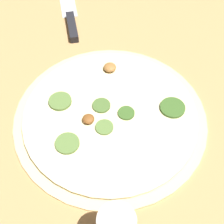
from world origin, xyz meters
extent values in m
plane|color=tan|center=(0.00, 0.00, 0.00)|extent=(3.00, 3.00, 0.00)
cylinder|color=beige|center=(0.00, 0.00, 0.00)|extent=(0.38, 0.38, 0.01)
cylinder|color=beige|center=(0.00, 0.00, 0.01)|extent=(0.34, 0.34, 0.00)
ellipsoid|color=#996633|center=(0.00, 0.12, 0.02)|extent=(0.03, 0.03, 0.01)
cylinder|color=#385B23|center=(0.12, 0.01, 0.02)|extent=(0.05, 0.05, 0.01)
cylinder|color=#567538|center=(-0.08, -0.07, 0.02)|extent=(0.04, 0.04, 0.00)
cylinder|color=#47662D|center=(-0.02, 0.02, 0.02)|extent=(0.04, 0.04, 0.00)
cylinder|color=#385B23|center=(0.03, 0.00, 0.02)|extent=(0.03, 0.03, 0.00)
cylinder|color=#567538|center=(-0.10, 0.03, 0.02)|extent=(0.05, 0.05, 0.01)
ellipsoid|color=brown|center=(-0.04, -0.02, 0.02)|extent=(0.02, 0.02, 0.01)
cylinder|color=#567538|center=(-0.01, -0.03, 0.02)|extent=(0.03, 0.03, 0.00)
cube|color=black|center=(-0.09, 0.27, 0.01)|extent=(0.04, 0.10, 0.02)
cylinder|color=beige|center=(0.01, -0.23, 0.11)|extent=(0.05, 0.05, 0.01)
camera|label=1|loc=(0.00, -0.35, 0.50)|focal=50.00mm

